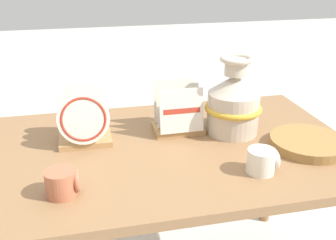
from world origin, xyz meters
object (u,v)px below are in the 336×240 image
(ceramic_vase, at_px, (233,102))
(mug_terracotta_glaze, at_px, (63,183))
(dish_rack_round_plates, at_px, (84,124))
(mug_cream_glaze, at_px, (262,161))
(wicker_charger_stack, at_px, (308,143))
(dish_rack_square_plates, at_px, (178,117))

(ceramic_vase, height_order, mug_terracotta_glaze, ceramic_vase)
(dish_rack_round_plates, height_order, mug_terracotta_glaze, dish_rack_round_plates)
(dish_rack_round_plates, bearing_deg, mug_cream_glaze, -31.55)
(dish_rack_round_plates, bearing_deg, wicker_charger_stack, -15.05)
(dish_rack_round_plates, height_order, mug_cream_glaze, dish_rack_round_plates)
(dish_rack_square_plates, distance_m, mug_terracotta_glaze, 0.59)
(dish_rack_round_plates, relative_size, dish_rack_square_plates, 1.09)
(dish_rack_square_plates, height_order, mug_cream_glaze, dish_rack_square_plates)
(dish_rack_square_plates, xyz_separation_m, mug_cream_glaze, (0.20, -0.39, -0.02))
(dish_rack_round_plates, bearing_deg, mug_terracotta_glaze, -102.48)
(wicker_charger_stack, distance_m, mug_cream_glaze, 0.29)
(ceramic_vase, bearing_deg, mug_terracotta_glaze, -154.64)
(dish_rack_round_plates, xyz_separation_m, dish_rack_square_plates, (0.38, 0.03, -0.02))
(mug_cream_glaze, relative_size, mug_terracotta_glaze, 1.00)
(dish_rack_square_plates, distance_m, mug_cream_glaze, 0.43)
(ceramic_vase, distance_m, wicker_charger_stack, 0.33)
(mug_terracotta_glaze, bearing_deg, dish_rack_square_plates, 39.67)
(wicker_charger_stack, bearing_deg, mug_cream_glaze, -152.50)
(dish_rack_round_plates, xyz_separation_m, mug_cream_glaze, (0.58, -0.35, -0.04))
(dish_rack_round_plates, distance_m, mug_terracotta_glaze, 0.36)
(dish_rack_round_plates, relative_size, wicker_charger_stack, 0.76)
(ceramic_vase, xyz_separation_m, wicker_charger_stack, (0.23, -0.20, -0.11))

